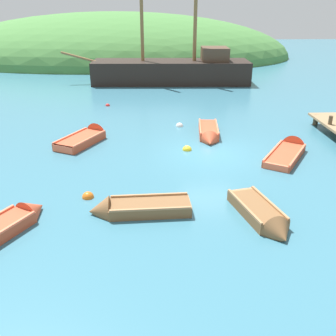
{
  "coord_description": "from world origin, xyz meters",
  "views": [
    {
      "loc": [
        -2.61,
        -16.05,
        6.33
      ],
      "look_at": [
        -2.03,
        -2.17,
        0.24
      ],
      "focal_mm": 40.15,
      "sensor_mm": 36.0,
      "label": 1
    }
  ],
  "objects_px": {
    "rowboat_outer_left": "(0,231)",
    "buoy_red": "(108,106)",
    "rowboat_outer_right": "(87,138)",
    "buoy_orange": "(88,197)",
    "rowboat_center": "(209,134)",
    "rowboat_far": "(263,217)",
    "sailing_ship": "(173,75)",
    "buoy_yellow": "(187,150)",
    "buoy_white": "(179,126)",
    "rowboat_portside": "(134,209)",
    "rowboat_near_dock": "(289,152)"
  },
  "relations": [
    {
      "from": "rowboat_center",
      "to": "rowboat_far",
      "type": "height_order",
      "value": "rowboat_center"
    },
    {
      "from": "rowboat_outer_right",
      "to": "buoy_white",
      "type": "relative_size",
      "value": 8.56
    },
    {
      "from": "rowboat_outer_right",
      "to": "buoy_red",
      "type": "xyz_separation_m",
      "value": [
        0.28,
        7.05,
        -0.12
      ]
    },
    {
      "from": "rowboat_near_dock",
      "to": "buoy_yellow",
      "type": "distance_m",
      "value": 4.67
    },
    {
      "from": "rowboat_far",
      "to": "buoy_yellow",
      "type": "xyz_separation_m",
      "value": [
        -1.83,
        6.4,
        -0.12
      ]
    },
    {
      "from": "sailing_ship",
      "to": "buoy_white",
      "type": "distance_m",
      "value": 12.71
    },
    {
      "from": "rowboat_outer_left",
      "to": "buoy_red",
      "type": "xyz_separation_m",
      "value": [
        1.59,
        15.38,
        -0.12
      ]
    },
    {
      "from": "buoy_yellow",
      "to": "rowboat_center",
      "type": "bearing_deg",
      "value": 56.05
    },
    {
      "from": "sailing_ship",
      "to": "rowboat_center",
      "type": "relative_size",
      "value": 4.76
    },
    {
      "from": "buoy_yellow",
      "to": "rowboat_outer_right",
      "type": "bearing_deg",
      "value": 162.74
    },
    {
      "from": "rowboat_outer_right",
      "to": "buoy_white",
      "type": "xyz_separation_m",
      "value": [
        4.81,
        2.24,
        -0.12
      ]
    },
    {
      "from": "rowboat_portside",
      "to": "buoy_red",
      "type": "height_order",
      "value": "rowboat_portside"
    },
    {
      "from": "rowboat_near_dock",
      "to": "rowboat_far",
      "type": "height_order",
      "value": "rowboat_near_dock"
    },
    {
      "from": "rowboat_portside",
      "to": "buoy_yellow",
      "type": "bearing_deg",
      "value": -114.18
    },
    {
      "from": "buoy_red",
      "to": "rowboat_portside",
      "type": "bearing_deg",
      "value": -80.58
    },
    {
      "from": "rowboat_portside",
      "to": "buoy_orange",
      "type": "xyz_separation_m",
      "value": [
        -1.7,
        1.13,
        -0.12
      ]
    },
    {
      "from": "rowboat_far",
      "to": "rowboat_outer_right",
      "type": "relative_size",
      "value": 0.88
    },
    {
      "from": "rowboat_near_dock",
      "to": "rowboat_outer_left",
      "type": "xyz_separation_m",
      "value": [
        -10.83,
        -6.11,
        0.03
      ]
    },
    {
      "from": "rowboat_outer_left",
      "to": "buoy_red",
      "type": "bearing_deg",
      "value": 23.22
    },
    {
      "from": "rowboat_portside",
      "to": "rowboat_center",
      "type": "bearing_deg",
      "value": -117.57
    },
    {
      "from": "rowboat_portside",
      "to": "rowboat_outer_right",
      "type": "bearing_deg",
      "value": -72.49
    },
    {
      "from": "rowboat_outer_left",
      "to": "buoy_yellow",
      "type": "xyz_separation_m",
      "value": [
        6.22,
        6.8,
        -0.12
      ]
    },
    {
      "from": "rowboat_portside",
      "to": "rowboat_outer_left",
      "type": "distance_m",
      "value": 4.11
    },
    {
      "from": "rowboat_outer_right",
      "to": "rowboat_outer_left",
      "type": "xyz_separation_m",
      "value": [
        -1.31,
        -8.33,
        -0.01
      ]
    },
    {
      "from": "buoy_yellow",
      "to": "rowboat_outer_left",
      "type": "bearing_deg",
      "value": -132.42
    },
    {
      "from": "sailing_ship",
      "to": "rowboat_center",
      "type": "bearing_deg",
      "value": 96.45
    },
    {
      "from": "rowboat_outer_right",
      "to": "buoy_orange",
      "type": "relative_size",
      "value": 8.31
    },
    {
      "from": "rowboat_near_dock",
      "to": "rowboat_outer_right",
      "type": "relative_size",
      "value": 1.07
    },
    {
      "from": "rowboat_portside",
      "to": "buoy_red",
      "type": "xyz_separation_m",
      "value": [
        -2.37,
        14.29,
        -0.12
      ]
    },
    {
      "from": "buoy_orange",
      "to": "buoy_white",
      "type": "xyz_separation_m",
      "value": [
        3.86,
        8.34,
        0.0
      ]
    },
    {
      "from": "rowboat_far",
      "to": "buoy_orange",
      "type": "bearing_deg",
      "value": -121.43
    },
    {
      "from": "rowboat_center",
      "to": "buoy_white",
      "type": "bearing_deg",
      "value": -137.34
    },
    {
      "from": "rowboat_center",
      "to": "rowboat_outer_left",
      "type": "relative_size",
      "value": 0.87
    },
    {
      "from": "buoy_orange",
      "to": "buoy_yellow",
      "type": "height_order",
      "value": "buoy_yellow"
    },
    {
      "from": "buoy_red",
      "to": "buoy_orange",
      "type": "bearing_deg",
      "value": -87.07
    },
    {
      "from": "sailing_ship",
      "to": "buoy_red",
      "type": "xyz_separation_m",
      "value": [
        -4.82,
        -7.87,
        -0.71
      ]
    },
    {
      "from": "rowboat_near_dock",
      "to": "buoy_yellow",
      "type": "xyz_separation_m",
      "value": [
        -4.62,
        0.69,
        -0.08
      ]
    },
    {
      "from": "rowboat_far",
      "to": "buoy_orange",
      "type": "distance_m",
      "value": 6.07
    },
    {
      "from": "rowboat_outer_right",
      "to": "buoy_red",
      "type": "bearing_deg",
      "value": 24.63
    },
    {
      "from": "rowboat_portside",
      "to": "buoy_red",
      "type": "relative_size",
      "value": 10.94
    },
    {
      "from": "rowboat_portside",
      "to": "buoy_orange",
      "type": "height_order",
      "value": "rowboat_portside"
    },
    {
      "from": "rowboat_center",
      "to": "rowboat_far",
      "type": "xyz_separation_m",
      "value": [
        0.53,
        -8.33,
        -0.02
      ]
    },
    {
      "from": "rowboat_far",
      "to": "rowboat_outer_left",
      "type": "distance_m",
      "value": 8.06
    },
    {
      "from": "buoy_white",
      "to": "buoy_red",
      "type": "xyz_separation_m",
      "value": [
        -4.54,
        4.82,
        0.0
      ]
    },
    {
      "from": "buoy_orange",
      "to": "rowboat_outer_left",
      "type": "bearing_deg",
      "value": -135.45
    },
    {
      "from": "rowboat_far",
      "to": "rowboat_outer_right",
      "type": "height_order",
      "value": "rowboat_outer_right"
    },
    {
      "from": "rowboat_outer_left",
      "to": "buoy_white",
      "type": "relative_size",
      "value": 9.39
    },
    {
      "from": "rowboat_outer_right",
      "to": "buoy_yellow",
      "type": "bearing_deg",
      "value": -80.37
    },
    {
      "from": "rowboat_near_dock",
      "to": "buoy_white",
      "type": "height_order",
      "value": "rowboat_near_dock"
    },
    {
      "from": "rowboat_outer_right",
      "to": "buoy_orange",
      "type": "bearing_deg",
      "value": -144.23
    }
  ]
}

